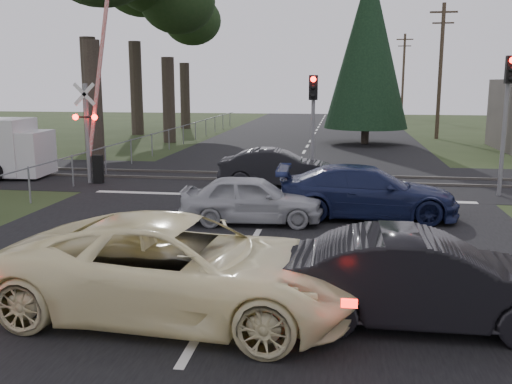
% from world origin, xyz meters
% --- Properties ---
extents(ground, '(120.00, 120.00, 0.00)m').
position_xyz_m(ground, '(0.00, 0.00, 0.00)').
color(ground, '#273417').
rests_on(ground, ground).
extents(road, '(14.00, 100.00, 0.01)m').
position_xyz_m(road, '(0.00, 10.00, 0.01)').
color(road, black).
rests_on(road, ground).
extents(rail_corridor, '(120.00, 8.00, 0.01)m').
position_xyz_m(rail_corridor, '(0.00, 12.00, 0.01)').
color(rail_corridor, black).
rests_on(rail_corridor, ground).
extents(stop_line, '(13.00, 0.35, 0.00)m').
position_xyz_m(stop_line, '(0.00, 8.20, 0.01)').
color(stop_line, silver).
rests_on(stop_line, ground).
extents(rail_near, '(120.00, 0.12, 0.10)m').
position_xyz_m(rail_near, '(0.00, 11.20, 0.05)').
color(rail_near, '#59544C').
rests_on(rail_near, ground).
extents(rail_far, '(120.00, 0.12, 0.10)m').
position_xyz_m(rail_far, '(0.00, 12.80, 0.05)').
color(rail_far, '#59544C').
rests_on(rail_far, ground).
extents(crossing_signal, '(1.62, 0.38, 6.96)m').
position_xyz_m(crossing_signal, '(-7.27, 9.79, 2.06)').
color(crossing_signal, slate).
rests_on(crossing_signal, ground).
extents(traffic_signal_right, '(0.68, 0.48, 4.70)m').
position_xyz_m(traffic_signal_right, '(7.55, 9.47, 3.31)').
color(traffic_signal_right, slate).
rests_on(traffic_signal_right, ground).
extents(traffic_signal_center, '(0.32, 0.48, 4.10)m').
position_xyz_m(traffic_signal_center, '(1.00, 10.68, 2.81)').
color(traffic_signal_center, slate).
rests_on(traffic_signal_center, ground).
extents(utility_pole_mid, '(1.80, 0.26, 9.00)m').
position_xyz_m(utility_pole_mid, '(8.50, 30.00, 4.73)').
color(utility_pole_mid, '#4C3D2D').
rests_on(utility_pole_mid, ground).
extents(utility_pole_far, '(1.80, 0.26, 9.00)m').
position_xyz_m(utility_pole_far, '(8.50, 55.00, 4.73)').
color(utility_pole_far, '#4C3D2D').
rests_on(utility_pole_far, ground).
extents(euc_tree_e, '(6.00, 6.00, 13.20)m').
position_xyz_m(euc_tree_e, '(-11.00, 36.00, 9.51)').
color(euc_tree_e, '#473D33').
rests_on(euc_tree_e, ground).
extents(conifer_tree, '(5.20, 5.20, 11.00)m').
position_xyz_m(conifer_tree, '(3.50, 26.00, 5.99)').
color(conifer_tree, '#473D33').
rests_on(conifer_tree, ground).
extents(fence_left, '(0.10, 36.00, 1.20)m').
position_xyz_m(fence_left, '(-7.80, 22.50, 0.00)').
color(fence_left, slate).
rests_on(fence_left, ground).
extents(cream_coupe, '(6.14, 3.15, 1.66)m').
position_xyz_m(cream_coupe, '(-0.49, -1.98, 0.83)').
color(cream_coupe, '#F8ECB2').
rests_on(cream_coupe, ground).
extents(dark_hatchback, '(4.59, 1.65, 1.51)m').
position_xyz_m(dark_hatchback, '(3.46, -1.76, 0.75)').
color(dark_hatchback, black).
rests_on(dark_hatchback, ground).
extents(silver_car, '(4.04, 1.89, 1.34)m').
position_xyz_m(silver_car, '(-0.31, 4.51, 0.67)').
color(silver_car, '#A9ACB1').
rests_on(silver_car, ground).
extents(blue_sedan, '(5.20, 2.24, 1.49)m').
position_xyz_m(blue_sedan, '(2.84, 5.64, 0.75)').
color(blue_sedan, '#161E44').
rests_on(blue_sedan, ground).
extents(dark_car_far, '(4.35, 1.72, 1.41)m').
position_xyz_m(dark_car_far, '(-0.26, 10.10, 0.70)').
color(dark_car_far, black).
rests_on(dark_car_far, ground).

